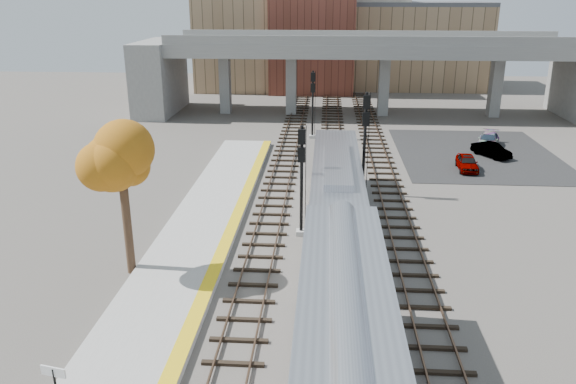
% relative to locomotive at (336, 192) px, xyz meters
% --- Properties ---
extents(ground, '(160.00, 160.00, 0.00)m').
position_rel_locomotive_xyz_m(ground, '(-1.00, -10.17, -2.28)').
color(ground, '#47423D').
rests_on(ground, ground).
extents(platform, '(4.50, 60.00, 0.35)m').
position_rel_locomotive_xyz_m(platform, '(-8.25, -10.17, -2.10)').
color(platform, '#9E9E99').
rests_on(platform, ground).
extents(yellow_strip, '(0.70, 60.00, 0.01)m').
position_rel_locomotive_xyz_m(yellow_strip, '(-6.35, -10.17, -1.92)').
color(yellow_strip, yellow).
rests_on(yellow_strip, platform).
extents(tracks, '(10.70, 95.00, 0.25)m').
position_rel_locomotive_xyz_m(tracks, '(-0.07, 2.33, -2.20)').
color(tracks, black).
rests_on(tracks, ground).
extents(overpass, '(54.00, 12.00, 9.50)m').
position_rel_locomotive_xyz_m(overpass, '(3.92, 34.83, 3.53)').
color(overpass, slate).
rests_on(overpass, ground).
extents(buildings_far, '(43.00, 21.00, 20.60)m').
position_rel_locomotive_xyz_m(buildings_far, '(0.26, 56.40, 5.60)').
color(buildings_far, '#9E7F5C').
rests_on(buildings_far, ground).
extents(parking_lot, '(14.00, 18.00, 0.04)m').
position_rel_locomotive_xyz_m(parking_lot, '(13.00, 17.83, -2.26)').
color(parking_lot, black).
rests_on(parking_lot, ground).
extents(locomotive, '(3.02, 19.05, 4.10)m').
position_rel_locomotive_xyz_m(locomotive, '(0.00, 0.00, 0.00)').
color(locomotive, '#A8AAB2').
rests_on(locomotive, ground).
extents(signal_mast_near, '(0.60, 0.64, 6.75)m').
position_rel_locomotive_xyz_m(signal_mast_near, '(-2.10, -1.53, 1.01)').
color(signal_mast_near, '#9E9E99').
rests_on(signal_mast_near, ground).
extents(signal_mast_mid, '(0.60, 0.64, 7.46)m').
position_rel_locomotive_xyz_m(signal_mast_mid, '(2.00, 5.94, 1.50)').
color(signal_mast_mid, '#9E9E99').
rests_on(signal_mast_mid, ground).
extents(signal_mast_far, '(0.60, 0.64, 6.72)m').
position_rel_locomotive_xyz_m(signal_mast_far, '(-2.10, 22.63, 0.99)').
color(signal_mast_far, '#9E9E99').
rests_on(signal_mast_far, ground).
extents(station_sign, '(0.89, 0.23, 2.27)m').
position_rel_locomotive_xyz_m(station_sign, '(-9.26, -18.27, -0.30)').
color(station_sign, black).
rests_on(station_sign, platform).
extents(tree, '(3.60, 3.60, 8.13)m').
position_rel_locomotive_xyz_m(tree, '(-10.76, -6.87, 3.75)').
color(tree, '#382619').
rests_on(tree, ground).
extents(car_a, '(1.75, 3.85, 1.28)m').
position_rel_locomotive_xyz_m(car_a, '(10.95, 12.59, -1.60)').
color(car_a, '#99999E').
rests_on(car_a, parking_lot).
extents(car_b, '(3.10, 3.94, 1.25)m').
position_rel_locomotive_xyz_m(car_b, '(14.02, 16.75, -1.61)').
color(car_b, '#99999E').
rests_on(car_b, parking_lot).
extents(car_c, '(3.16, 4.72, 1.27)m').
position_rel_locomotive_xyz_m(car_c, '(14.71, 20.38, -1.60)').
color(car_c, '#99999E').
rests_on(car_c, parking_lot).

